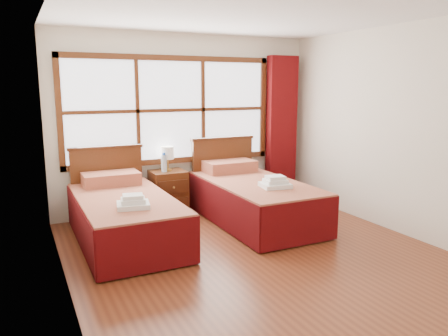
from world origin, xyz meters
name	(u,v)px	position (x,y,z in m)	size (l,w,h in m)	color
floor	(262,257)	(0.00, 0.00, 0.00)	(4.50, 4.50, 0.00)	brown
ceiling	(266,9)	(0.00, 0.00, 2.60)	(4.50, 4.50, 0.00)	white
wall_back	(186,123)	(0.00, 2.25, 1.30)	(4.00, 4.00, 0.00)	silver
wall_left	(61,152)	(-2.00, 0.00, 1.30)	(4.50, 4.50, 0.00)	silver
wall_right	(403,131)	(2.00, 0.00, 1.30)	(4.50, 4.50, 0.00)	silver
window	(171,110)	(-0.25, 2.21, 1.50)	(3.16, 0.06, 1.56)	white
curtain	(281,128)	(1.60, 2.11, 1.17)	(0.50, 0.16, 2.30)	#62090C
bed_left	(124,215)	(-1.23, 1.20, 0.32)	(1.07, 2.09, 1.04)	#421E0D
bed_right	(252,198)	(0.55, 1.20, 0.33)	(1.10, 2.14, 1.08)	#421E0D
nightstand	(168,193)	(-0.39, 1.99, 0.32)	(0.49, 0.48, 0.65)	#4F2611
towels_left	(133,202)	(-1.24, 0.64, 0.61)	(0.39, 0.36, 0.14)	white
towels_right	(275,183)	(0.61, 0.72, 0.63)	(0.40, 0.36, 0.15)	white
lamp	(168,154)	(-0.38, 2.02, 0.90)	(0.18, 0.18, 0.35)	#BF913D
bottle_near	(164,163)	(-0.46, 1.98, 0.77)	(0.07, 0.07, 0.26)	#ACC7DD
bottle_far	(164,163)	(-0.46, 1.94, 0.77)	(0.07, 0.07, 0.28)	#ACC7DD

